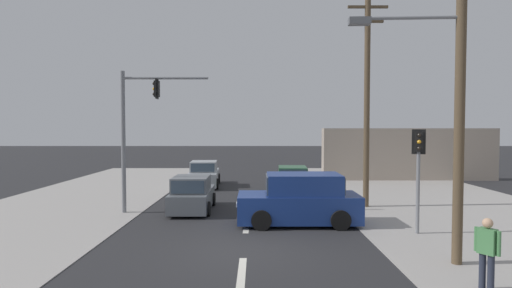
% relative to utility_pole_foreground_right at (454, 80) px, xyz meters
% --- Properties ---
extents(ground_plane, '(140.00, 140.00, 0.00)m').
position_rel_utility_pole_foreground_right_xyz_m(ground_plane, '(-5.51, 1.30, -4.84)').
color(ground_plane, '#28282B').
extents(lane_dash_near, '(0.20, 2.40, 0.01)m').
position_rel_utility_pole_foreground_right_xyz_m(lane_dash_near, '(-5.51, -0.70, -4.83)').
color(lane_dash_near, silver).
rests_on(lane_dash_near, ground).
extents(lane_dash_mid, '(0.20, 2.40, 0.01)m').
position_rel_utility_pole_foreground_right_xyz_m(lane_dash_mid, '(-5.51, 4.30, -4.83)').
color(lane_dash_mid, silver).
rests_on(lane_dash_mid, ground).
extents(lane_dash_far, '(0.20, 2.40, 0.01)m').
position_rel_utility_pole_foreground_right_xyz_m(lane_dash_far, '(-5.51, 9.30, -4.83)').
color(lane_dash_far, silver).
rests_on(lane_dash_far, ground).
extents(kerb_right_verge, '(10.00, 44.00, 0.02)m').
position_rel_utility_pole_foreground_right_xyz_m(kerb_right_verge, '(3.49, 3.30, -4.83)').
color(kerb_right_verge, '#A39E99').
rests_on(kerb_right_verge, ground).
extents(kerb_left_verge, '(8.00, 40.00, 0.02)m').
position_rel_utility_pole_foreground_right_xyz_m(kerb_left_verge, '(-14.01, 5.30, -4.83)').
color(kerb_left_verge, '#A39E99').
rests_on(kerb_left_verge, ground).
extents(utility_pole_foreground_right, '(3.78, 0.42, 8.96)m').
position_rel_utility_pole_foreground_right_xyz_m(utility_pole_foreground_right, '(0.00, 0.00, 0.00)').
color(utility_pole_foreground_right, brown).
rests_on(utility_pole_foreground_right, ground).
extents(utility_pole_midground_right, '(1.80, 0.26, 9.49)m').
position_rel_utility_pole_foreground_right_xyz_m(utility_pole_midground_right, '(-0.13, 7.71, 0.15)').
color(utility_pole_midground_right, brown).
rests_on(utility_pole_midground_right, ground).
extents(traffic_signal_mast, '(3.69, 0.44, 6.00)m').
position_rel_utility_pole_foreground_right_xyz_m(traffic_signal_mast, '(-10.22, 6.43, -1.01)').
color(traffic_signal_mast, slate).
rests_on(traffic_signal_mast, ground).
extents(pedestal_signal_right_kerb, '(0.44, 0.31, 3.56)m').
position_rel_utility_pole_foreground_right_xyz_m(pedestal_signal_right_kerb, '(0.33, 3.02, -2.42)').
color(pedestal_signal_right_kerb, slate).
rests_on(pedestal_signal_right_kerb, ground).
extents(shopfront_wall_far, '(12.00, 1.00, 3.60)m').
position_rel_utility_pole_foreground_right_xyz_m(shopfront_wall_far, '(5.49, 17.30, -3.04)').
color(shopfront_wall_far, '#A39384').
rests_on(shopfront_wall_far, ground).
extents(suv_crossing_left, '(4.54, 2.07, 1.90)m').
position_rel_utility_pole_foreground_right_xyz_m(suv_crossing_left, '(-3.51, 4.43, -3.95)').
color(suv_crossing_left, navy).
rests_on(suv_crossing_left, ground).
extents(hatchback_receding_far, '(1.81, 3.65, 1.53)m').
position_rel_utility_pole_foreground_right_xyz_m(hatchback_receding_far, '(-7.93, 6.84, -4.14)').
color(hatchback_receding_far, slate).
rests_on(hatchback_receding_far, ground).
extents(hatchback_oncoming_near, '(1.90, 3.70, 1.53)m').
position_rel_utility_pole_foreground_right_xyz_m(hatchback_oncoming_near, '(-3.19, 10.80, -4.14)').
color(hatchback_oncoming_near, '#235633').
rests_on(hatchback_oncoming_near, ground).
extents(sedan_oncoming_mid, '(2.06, 4.32, 1.56)m').
position_rel_utility_pole_foreground_right_xyz_m(sedan_oncoming_mid, '(-8.39, 14.27, -4.13)').
color(sedan_oncoming_mid, '#A3A8AD').
rests_on(sedan_oncoming_mid, ground).
extents(pedestrian_at_kerb, '(0.39, 0.48, 1.63)m').
position_rel_utility_pole_foreground_right_xyz_m(pedestrian_at_kerb, '(-0.09, -1.76, -3.91)').
color(pedestrian_at_kerb, '#232838').
rests_on(pedestrian_at_kerb, ground).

